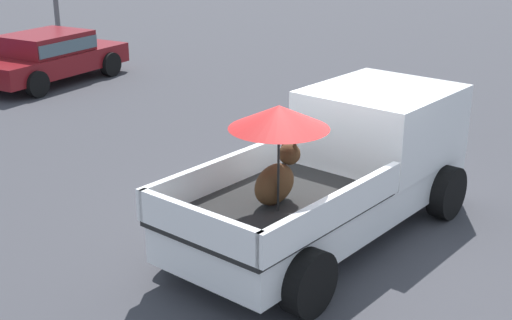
{
  "coord_description": "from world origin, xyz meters",
  "views": [
    {
      "loc": [
        -7.4,
        -5.11,
        4.37
      ],
      "look_at": [
        -0.49,
        0.85,
        1.1
      ],
      "focal_mm": 49.17,
      "sensor_mm": 36.0,
      "label": 1
    }
  ],
  "objects": [
    {
      "name": "pickup_truck_main",
      "position": [
        0.43,
        0.0,
        0.97
      ],
      "size": [
        5.08,
        2.3,
        2.22
      ],
      "rotation": [
        0.0,
        0.0,
        0.01
      ],
      "color": "black",
      "rests_on": "ground"
    },
    {
      "name": "parked_sedan_near",
      "position": [
        2.92,
        11.04,
        0.74
      ],
      "size": [
        4.55,
        2.57,
        1.33
      ],
      "rotation": [
        0.0,
        0.0,
        0.19
      ],
      "color": "black",
      "rests_on": "ground"
    },
    {
      "name": "ground_plane",
      "position": [
        0.0,
        0.0,
        0.0
      ],
      "size": [
        80.0,
        80.0,
        0.0
      ],
      "primitive_type": "plane",
      "color": "#38383D"
    }
  ]
}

